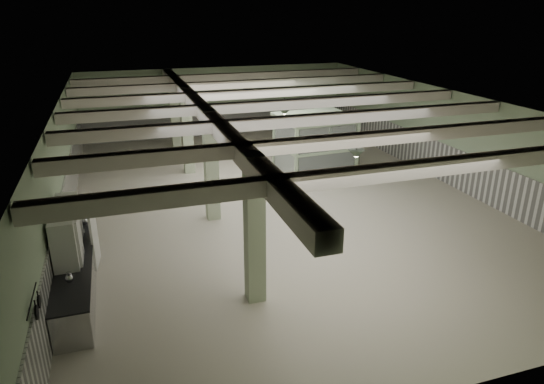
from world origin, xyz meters
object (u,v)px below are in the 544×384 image
object	(u,v)px
walkin_cooler	(71,249)
prep_counter	(77,276)
filing_cabinet	(352,153)
guard_booth	(315,133)

from	to	relation	value
walkin_cooler	prep_counter	bearing A→B (deg)	-79.22
prep_counter	filing_cabinet	bearing A→B (deg)	32.54
walkin_cooler	filing_cabinet	size ratio (longest dim) A/B	1.69
walkin_cooler	guard_booth	xyz separation A→B (m)	(9.20, 6.54, 0.66)
guard_booth	prep_counter	bearing A→B (deg)	-146.51
prep_counter	guard_booth	bearing A→B (deg)	37.45
prep_counter	filing_cabinet	world-z (taller)	filing_cabinet
filing_cabinet	prep_counter	bearing A→B (deg)	-151.25
walkin_cooler	filing_cabinet	bearing A→B (deg)	30.67
guard_booth	filing_cabinet	distance (m)	2.04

